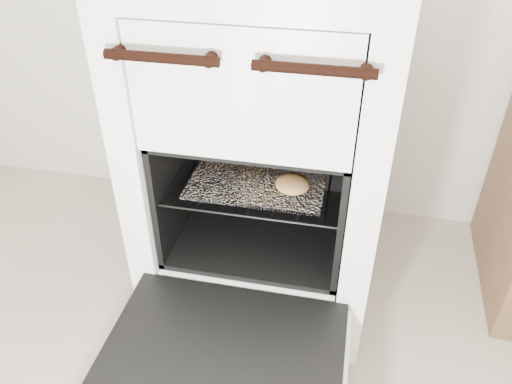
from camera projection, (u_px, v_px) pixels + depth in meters
The scene contains 5 objects.
stove at pixel (267, 147), 1.44m from camera, with size 0.64×0.72×0.99m.
oven_door at pixel (222, 360), 1.16m from camera, with size 0.58×0.45×0.04m.
oven_rack at pixel (262, 171), 1.41m from camera, with size 0.47×0.45×0.01m.
foil_sheet at pixel (261, 173), 1.39m from camera, with size 0.36×0.32×0.01m, color white.
baked_rolls at pixel (261, 152), 1.43m from camera, with size 0.28×0.30×0.06m.
Camera 1 is at (0.09, -0.10, 1.20)m, focal length 35.00 mm.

